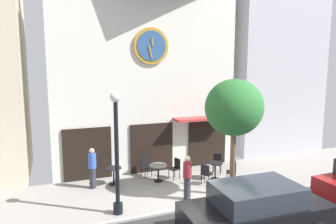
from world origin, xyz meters
The scene contains 16 objects.
ground_plane centered at (0.00, -0.49, -0.02)m, with size 29.26×9.58×0.13m.
clock_building centered at (-0.64, 5.71, 5.40)m, with size 8.85×4.23×10.44m.
neighbor_building_right centered at (7.42, 6.66, 5.51)m, with size 5.64×4.73×11.02m.
street_lamp centered at (-3.03, 0.63, 2.09)m, with size 0.36×0.36×4.12m.
street_tree centered at (1.35, 0.50, 3.39)m, with size 2.23×2.00×4.47m.
cafe_table_center centered at (-2.66, 3.22, 0.51)m, with size 0.67×0.67×0.74m.
cafe_table_leftmost centered at (-0.79, 2.91, 0.54)m, with size 0.76×0.76×0.73m.
cafe_table_center_left centered at (1.62, 2.23, 0.52)m, with size 0.65×0.65×0.76m.
cafe_chair_mid_row centered at (-1.12, 3.72, 0.53)m, with size 0.49×0.49×0.90m.
cafe_chair_left_end centered at (0.93, 1.79, 0.53)m, with size 0.56×0.56×0.90m.
cafe_chair_facing_wall centered at (2.16, 1.64, 0.53)m, with size 0.55×0.55×0.90m.
cafe_chair_near_lamp centered at (2.13, 2.93, 0.53)m, with size 0.56×0.56×0.90m.
cafe_chair_corner centered at (0.04, 2.96, 0.53)m, with size 0.50×0.50×0.90m.
pedestrian_blue centered at (-3.53, 3.17, 0.86)m, with size 0.45×0.45×1.67m.
pedestrian_maroon centered at (-0.40, 0.78, 0.86)m, with size 0.44×0.44×1.67m.
parked_car_black centered at (0.40, -2.16, 0.76)m, with size 4.38×2.18×1.55m.
Camera 1 is at (-4.91, -8.84, 4.79)m, focal length 32.05 mm.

